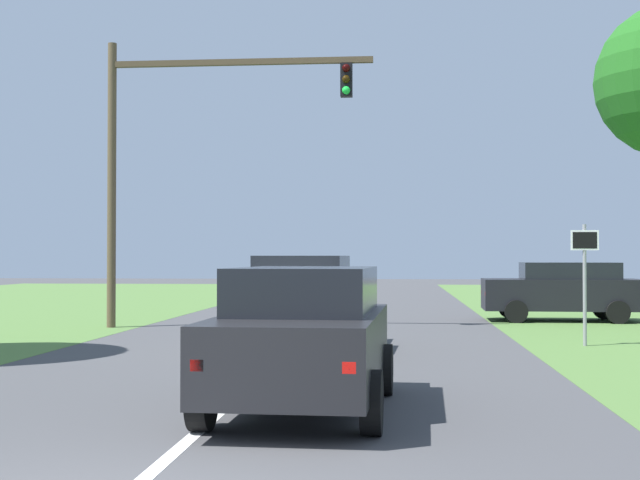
# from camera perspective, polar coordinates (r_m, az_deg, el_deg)

# --- Properties ---
(ground_plane) EXTENTS (120.00, 120.00, 0.00)m
(ground_plane) POSITION_cam_1_polar(r_m,az_deg,el_deg) (16.69, -2.62, -7.83)
(ground_plane) COLOR #424244
(red_suv_near) EXTENTS (2.25, 4.61, 1.82)m
(red_suv_near) POSITION_cam_1_polar(r_m,az_deg,el_deg) (11.24, -1.03, -6.16)
(red_suv_near) COLOR black
(red_suv_near) RESTS_ON ground_plane
(pickup_truck_lead) EXTENTS (2.44, 4.91, 1.98)m
(pickup_truck_lead) POSITION_cam_1_polar(r_m,az_deg,el_deg) (18.15, -1.10, -4.09)
(pickup_truck_lead) COLOR silver
(pickup_truck_lead) RESTS_ON ground_plane
(traffic_light) EXTENTS (7.36, 0.40, 7.89)m
(traffic_light) POSITION_cam_1_polar(r_m,az_deg,el_deg) (24.57, -9.22, 6.48)
(traffic_light) COLOR brown
(traffic_light) RESTS_ON ground_plane
(keep_moving_sign) EXTENTS (0.60, 0.09, 2.67)m
(keep_moving_sign) POSITION_cam_1_polar(r_m,az_deg,el_deg) (20.04, 16.84, -1.78)
(keep_moving_sign) COLOR gray
(keep_moving_sign) RESTS_ON ground_plane
(crossing_suv_far) EXTENTS (4.73, 2.26, 1.78)m
(crossing_suv_far) POSITION_cam_1_polar(r_m,az_deg,el_deg) (27.64, 15.52, -3.15)
(crossing_suv_far) COLOR black
(crossing_suv_far) RESTS_ON ground_plane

